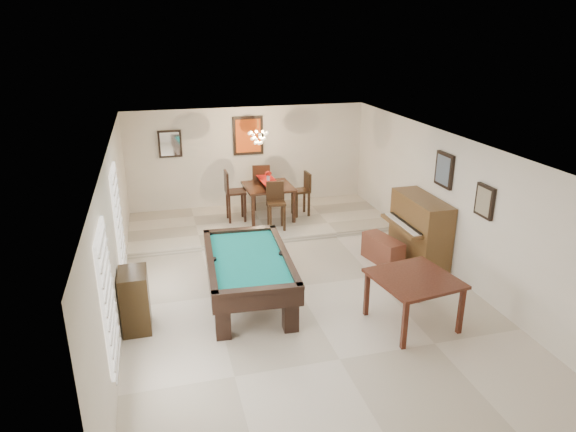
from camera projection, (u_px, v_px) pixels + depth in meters
name	position (u px, v px, depth m)	size (l,w,h in m)	color
ground_plane	(296.00, 287.00, 9.30)	(6.00, 9.00, 0.02)	beige
wall_back	(248.00, 159.00, 12.93)	(6.00, 0.04, 2.60)	silver
wall_front	(429.00, 384.00, 4.76)	(6.00, 0.04, 2.60)	silver
wall_left	(115.00, 236.00, 8.12)	(0.04, 9.00, 2.60)	silver
wall_right	(451.00, 205.00, 9.57)	(0.04, 9.00, 2.60)	silver
ceiling	(297.00, 145.00, 8.40)	(6.00, 9.00, 0.04)	white
dining_step	(260.00, 222.00, 12.22)	(6.00, 2.50, 0.12)	beige
window_left_front	(107.00, 297.00, 6.10)	(0.06, 1.00, 1.70)	white
window_left_rear	(118.00, 218.00, 8.64)	(0.06, 1.00, 1.70)	white
pool_table	(249.00, 280.00, 8.65)	(1.35, 2.49, 0.83)	black
square_table	(412.00, 301.00, 8.00)	(1.18, 1.18, 0.82)	#36160D
upright_piano	(413.00, 230.00, 10.16)	(0.87, 1.56, 1.30)	brown
piano_bench	(383.00, 250.00, 10.18)	(0.37, 0.94, 0.52)	brown
apothecary_chest	(135.00, 300.00, 7.86)	(0.43, 0.64, 0.96)	black
dining_table	(268.00, 199.00, 12.18)	(1.11, 1.11, 0.92)	black
flower_vase	(268.00, 176.00, 11.98)	(0.14, 0.14, 0.24)	#9D160D
dining_chair_south	(276.00, 206.00, 11.47)	(0.39, 0.39, 1.06)	black
dining_chair_north	(261.00, 186.00, 12.79)	(0.43, 0.43, 1.16)	black
dining_chair_west	(236.00, 196.00, 11.97)	(0.45, 0.45, 1.21)	black
dining_chair_east	(301.00, 194.00, 12.34)	(0.39, 0.39, 1.05)	black
chandelier	(258.00, 133.00, 11.44)	(0.44, 0.44, 0.60)	#FFE5B2
back_painting	(248.00, 136.00, 12.69)	(0.75, 0.06, 0.95)	#D84C14
back_mirror	(170.00, 144.00, 12.26)	(0.55, 0.06, 0.65)	white
right_picture_upper	(444.00, 170.00, 9.62)	(0.06, 0.55, 0.65)	slate
right_picture_lower	(485.00, 201.00, 8.51)	(0.06, 0.45, 0.55)	gray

